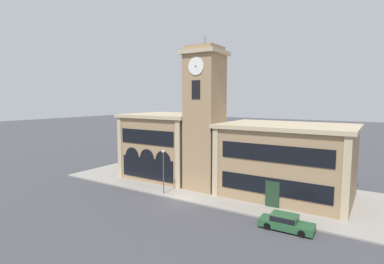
% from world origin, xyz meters
% --- Properties ---
extents(ground_plane, '(300.00, 300.00, 0.00)m').
position_xyz_m(ground_plane, '(0.00, 0.00, 0.00)').
color(ground_plane, '#424247').
extents(sidewalk_kerb, '(41.70, 15.19, 0.15)m').
position_xyz_m(sidewalk_kerb, '(0.00, 7.60, 0.07)').
color(sidewalk_kerb, gray).
rests_on(sidewalk_kerb, ground_plane).
extents(clock_tower, '(4.81, 4.81, 19.28)m').
position_xyz_m(clock_tower, '(-0.00, 5.43, 9.09)').
color(clock_tower, '#9E7F5B').
rests_on(clock_tower, ground_plane).
extents(town_hall_left_wing, '(11.76, 10.51, 9.42)m').
position_xyz_m(town_hall_left_wing, '(-7.89, 8.25, 4.74)').
color(town_hall_left_wing, '#9E7F5B').
rests_on(town_hall_left_wing, ground_plane).
extents(town_hall_right_wing, '(15.20, 10.51, 8.67)m').
position_xyz_m(town_hall_right_wing, '(9.60, 8.26, 4.36)').
color(town_hall_right_wing, '#9E7F5B').
rests_on(town_hall_right_wing, ground_plane).
extents(parked_car_near, '(4.76, 1.85, 1.41)m').
position_xyz_m(parked_car_near, '(12.28, -1.27, 0.73)').
color(parked_car_near, '#285633').
rests_on(parked_car_near, ground_plane).
extents(street_lamp, '(0.36, 0.36, 5.39)m').
position_xyz_m(street_lamp, '(-2.92, 0.63, 3.72)').
color(street_lamp, '#4C4C51').
rests_on(street_lamp, sidewalk_kerb).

